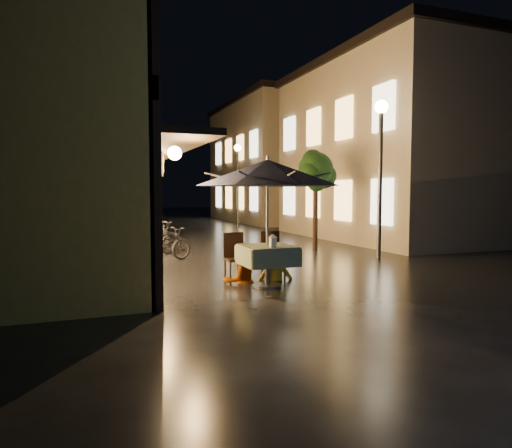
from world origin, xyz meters
name	(u,v)px	position (x,y,z in m)	size (l,w,h in m)	color
ground	(316,278)	(0.00, 0.00, 0.00)	(90.00, 90.00, 0.00)	black
west_building	(25,112)	(-5.72, 4.00, 3.71)	(5.90, 11.40, 7.40)	gold
east_building_near	(406,151)	(7.49, 6.50, 3.41)	(7.30, 9.30, 6.80)	tan
east_building_far	(285,162)	(7.49, 18.00, 3.66)	(7.30, 10.30, 7.30)	tan
street_tree	(316,172)	(2.41, 4.51, 2.42)	(1.43, 1.20, 3.15)	black
streetlamp_near	(381,150)	(3.00, 2.00, 2.92)	(0.36, 0.36, 4.23)	#59595E
streetlamp_far	(238,170)	(3.00, 14.00, 2.92)	(0.36, 0.36, 4.23)	#59595E
cafe_table	(267,256)	(-1.24, -0.38, 0.59)	(0.99, 0.99, 0.78)	#59595E
patio_umbrella	(267,173)	(-1.24, -0.38, 2.15)	(2.75, 2.75, 2.46)	#59595E
cafe_chair_left	(235,254)	(-1.64, 0.36, 0.54)	(0.42, 0.42, 0.97)	black
cafe_chair_right	(272,253)	(-0.84, 0.36, 0.54)	(0.42, 0.42, 0.97)	black
table_lantern	(273,240)	(-1.24, -0.65, 0.92)	(0.16, 0.16, 0.25)	white
person_orange	(240,244)	(-1.58, 0.21, 0.76)	(0.74, 0.58, 1.52)	#C85100
person_yellow	(275,243)	(-0.84, 0.21, 0.74)	(0.96, 0.55, 1.48)	yellow
bicycle_0	(163,245)	(-2.58, 3.38, 0.44)	(0.58, 1.66, 0.87)	black
bicycle_1	(153,238)	(-2.67, 4.62, 0.51)	(0.48, 1.69, 1.01)	black
bicycle_2	(152,238)	(-2.60, 5.13, 0.47)	(0.62, 1.77, 0.93)	black
bicycle_3	(144,235)	(-2.75, 5.93, 0.48)	(0.45, 1.59, 0.96)	black
bicycle_4	(142,231)	(-2.58, 7.77, 0.43)	(0.58, 1.65, 0.87)	black
bicycle_5	(139,227)	(-2.63, 8.34, 0.54)	(0.51, 1.80, 1.08)	black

